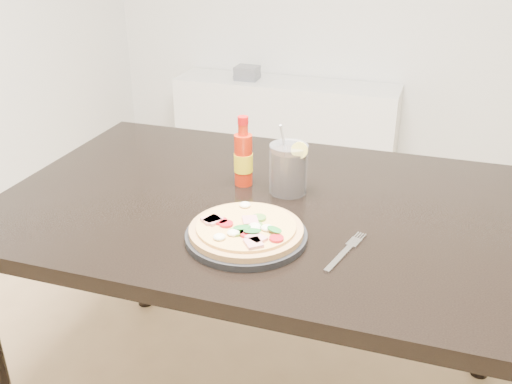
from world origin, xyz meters
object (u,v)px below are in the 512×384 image
(plate, at_px, (246,236))
(fork, at_px, (346,250))
(hot_sauce_bottle, at_px, (243,158))
(dining_table, at_px, (270,229))
(media_console, at_px, (285,120))
(pizza, at_px, (246,229))
(cola_cup, at_px, (288,170))

(plate, relative_size, fork, 1.50)
(hot_sauce_bottle, distance_m, fork, 0.43)
(dining_table, bearing_deg, fork, -38.98)
(plate, distance_m, fork, 0.23)
(plate, xyz_separation_m, media_console, (-0.53, 2.30, -0.51))
(media_console, bearing_deg, plate, -76.96)
(fork, bearing_deg, media_console, 122.98)
(pizza, xyz_separation_m, fork, (0.23, 0.02, -0.02))
(plate, height_order, media_console, plate)
(fork, relative_size, media_console, 0.13)
(media_console, bearing_deg, pizza, -76.97)
(plate, distance_m, pizza, 0.02)
(cola_cup, distance_m, fork, 0.33)
(plate, relative_size, hot_sauce_bottle, 1.43)
(fork, bearing_deg, pizza, -160.56)
(cola_cup, height_order, media_console, cola_cup)
(pizza, relative_size, cola_cup, 1.36)
(pizza, distance_m, media_console, 2.42)
(pizza, bearing_deg, hot_sauce_bottle, 110.31)
(hot_sauce_bottle, height_order, cola_cup, hot_sauce_bottle)
(hot_sauce_bottle, xyz_separation_m, cola_cup, (0.13, -0.01, -0.01))
(dining_table, relative_size, hot_sauce_bottle, 7.19)
(dining_table, distance_m, hot_sauce_bottle, 0.20)
(plate, bearing_deg, pizza, -86.89)
(hot_sauce_bottle, bearing_deg, pizza, -69.69)
(plate, height_order, fork, plate)
(dining_table, bearing_deg, plate, -88.74)
(hot_sauce_bottle, distance_m, media_console, 2.14)
(plate, bearing_deg, hot_sauce_bottle, 110.42)
(plate, distance_m, cola_cup, 0.28)
(pizza, xyz_separation_m, media_console, (-0.53, 2.31, -0.53))
(hot_sauce_bottle, relative_size, cola_cup, 1.02)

